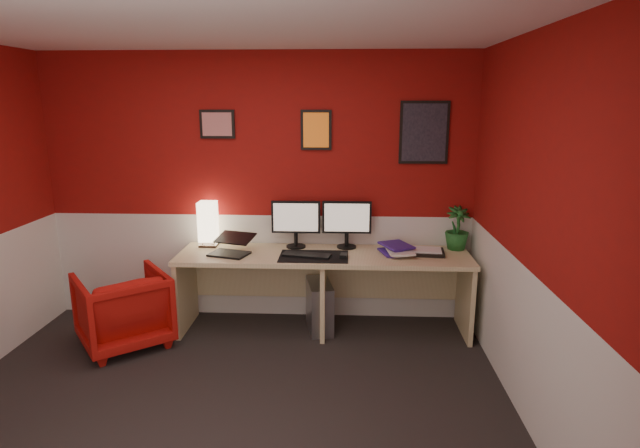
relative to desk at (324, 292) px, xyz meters
The scene contains 25 objects.
ground 1.58m from the desk, 113.95° to the right, with size 4.00×3.50×0.01m, color black.
ceiling 2.63m from the desk, 113.95° to the right, with size 4.00×3.50×0.01m, color white.
wall_back 1.14m from the desk, 151.06° to the left, with size 4.00×0.01×2.50m, color maroon.
wall_front 3.34m from the desk, 101.19° to the right, with size 4.00×0.01×2.50m, color maroon.
wall_right 2.16m from the desk, 45.60° to the right, with size 0.01×3.50×2.50m, color maroon.
wainscot_back 0.72m from the desk, 151.41° to the left, with size 4.00×0.01×1.00m, color silver.
wainscot_right 1.97m from the desk, 45.70° to the right, with size 0.01×3.50×1.00m, color silver.
desk is the anchor object (origin of this frame).
shoji_lamp 1.25m from the desk, 169.00° to the left, with size 0.16×0.16×0.40m, color #FFE5B2.
laptop 0.96m from the desk, behind, with size 0.33×0.23×0.22m, color black.
monitor_left 0.74m from the desk, 143.33° to the left, with size 0.45×0.06×0.58m, color black.
monitor_right 0.72m from the desk, 46.33° to the left, with size 0.45×0.06×0.58m, color black.
desk_mat 0.39m from the desk, 131.56° to the right, with size 0.60×0.38×0.01m, color black.
keyboard 0.42m from the desk, 146.98° to the right, with size 0.42×0.14×0.02m, color black.
mouse 0.44m from the desk, 33.75° to the right, with size 0.06×0.10×0.03m, color black.
book_bottom 0.64m from the desk, ahead, with size 0.20×0.26×0.02m, color #351C81.
book_middle 0.69m from the desk, ahead, with size 0.22×0.30×0.02m, color silver.
book_top 0.69m from the desk, ahead, with size 0.23×0.30×0.03m, color #351C81.
zen_tray 0.97m from the desk, ahead, with size 0.35×0.25×0.03m, color black.
potted_plant 1.35m from the desk, ahead, with size 0.22×0.22×0.40m, color #19591E.
pc_tower 0.15m from the desk, 157.55° to the left, with size 0.20×0.45×0.45m, color #99999E.
armchair 1.74m from the desk, 167.56° to the right, with size 0.69×0.71×0.65m, color #AB120D.
art_left 1.82m from the desk, 161.57° to the left, with size 0.32×0.02×0.26m, color red.
art_center 1.47m from the desk, 104.58° to the left, with size 0.28×0.02×0.36m, color orange.
art_right 1.70m from the desk, 20.41° to the left, with size 0.44×0.02×0.56m, color black.
Camera 1 is at (0.81, -3.05, 2.06)m, focal length 29.29 mm.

